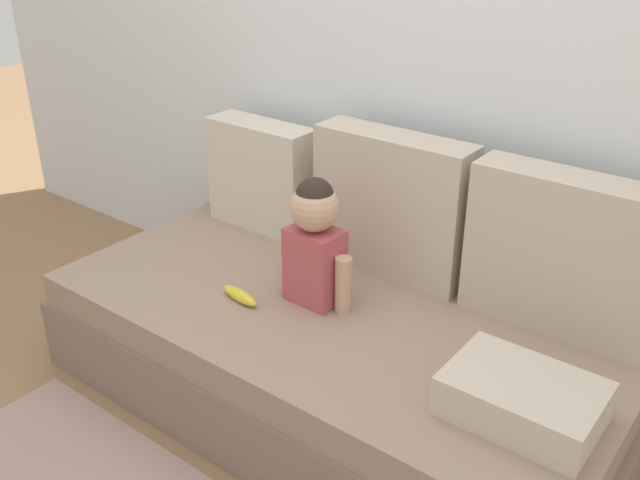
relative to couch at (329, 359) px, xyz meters
name	(u,v)px	position (x,y,z in m)	size (l,w,h in m)	color
ground_plane	(329,404)	(0.00, 0.00, -0.20)	(12.00, 12.00, 0.00)	#93704C
back_wall	(436,17)	(0.00, 0.60, 1.08)	(5.22, 0.10, 2.56)	silver
couch	(329,359)	(0.00, 0.00, 0.00)	(2.02, 0.94, 0.40)	#826C5B
throw_pillow_left	(262,176)	(-0.63, 0.37, 0.42)	(0.47, 0.16, 0.44)	beige
throw_pillow_center	(392,205)	(0.00, 0.37, 0.46)	(0.59, 0.16, 0.52)	#C1B29E
throw_pillow_right	(563,254)	(0.63, 0.37, 0.46)	(0.60, 0.16, 0.51)	#C1B29E
toddler	(315,239)	(-0.08, 0.02, 0.44)	(0.29, 0.16, 0.45)	#B24C51
banana	(240,296)	(-0.28, -0.14, 0.22)	(0.17, 0.04, 0.04)	yellow
folded_blanket	(522,398)	(0.73, -0.12, 0.26)	(0.40, 0.28, 0.12)	beige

